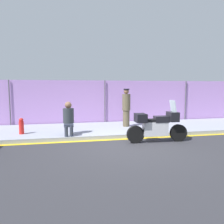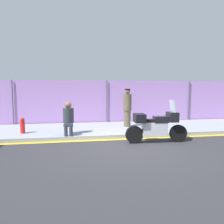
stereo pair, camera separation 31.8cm
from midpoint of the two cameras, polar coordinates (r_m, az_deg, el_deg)
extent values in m
plane|color=#2D2D33|center=(7.31, 2.95, -9.04)|extent=(120.00, 120.00, 0.00)
cube|color=#8E93A3|center=(9.90, -1.14, -4.47)|extent=(34.17, 3.22, 0.15)
cube|color=gold|center=(8.29, 1.08, -7.14)|extent=(34.17, 0.18, 0.01)
cube|color=#AD7FC6|center=(11.43, -2.76, 2.43)|extent=(32.46, 0.08, 2.31)
cylinder|color=#4C4C51|center=(11.52, -25.88, 1.83)|extent=(0.05, 0.05, 2.31)
cylinder|color=#4C4C51|center=(11.33, -2.67, 2.40)|extent=(0.05, 0.05, 2.31)
cylinder|color=#4C4C51|center=(12.89, 17.95, 2.58)|extent=(0.05, 0.05, 2.31)
cylinder|color=black|center=(8.27, 15.90, -5.26)|extent=(0.62, 0.17, 0.62)
cylinder|color=black|center=(7.72, 4.96, -5.85)|extent=(0.62, 0.17, 0.62)
cube|color=silver|center=(7.89, 10.10, -4.29)|extent=(0.90, 0.32, 0.49)
cube|color=black|center=(7.92, 11.69, -1.83)|extent=(0.53, 0.33, 0.22)
cube|color=black|center=(7.81, 9.47, -2.19)|extent=(0.61, 0.31, 0.10)
cube|color=black|center=(8.07, 14.48, -1.17)|extent=(0.34, 0.49, 0.34)
cube|color=silver|center=(8.03, 14.55, 1.52)|extent=(0.12, 0.42, 0.42)
cube|color=black|center=(7.67, 6.29, -1.55)|extent=(0.38, 0.52, 0.30)
cylinder|color=brown|center=(10.11, 2.83, -1.66)|extent=(0.31, 0.31, 0.75)
cylinder|color=brown|center=(10.03, 2.85, 2.57)|extent=(0.38, 0.38, 0.75)
sphere|color=brown|center=(10.01, 2.87, 5.37)|extent=(0.23, 0.23, 0.23)
cylinder|color=black|center=(10.01, 2.87, 5.94)|extent=(0.27, 0.27, 0.05)
cylinder|color=#2D3342|center=(8.21, -12.94, -4.95)|extent=(0.13, 0.13, 0.40)
cylinder|color=#2D3342|center=(8.21, -11.65, -4.92)|extent=(0.13, 0.13, 0.40)
cube|color=#2D3342|center=(8.37, -12.32, -3.35)|extent=(0.35, 0.40, 0.10)
cylinder|color=#2D3338|center=(8.52, -12.37, -0.93)|extent=(0.41, 0.41, 0.56)
sphere|color=brown|center=(8.47, -12.43, 1.80)|extent=(0.25, 0.25, 0.25)
cylinder|color=red|center=(9.21, -23.49, -3.79)|extent=(0.18, 0.18, 0.49)
sphere|color=red|center=(9.17, -23.58, -1.96)|extent=(0.16, 0.16, 0.16)
cylinder|color=red|center=(9.11, -23.62, -3.74)|extent=(0.06, 0.07, 0.06)
camera|label=1|loc=(0.16, -91.05, -0.12)|focal=35.00mm
camera|label=2|loc=(0.16, 88.95, 0.12)|focal=35.00mm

